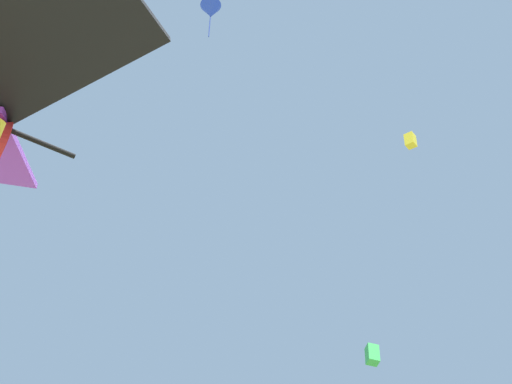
{
  "coord_description": "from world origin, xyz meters",
  "views": [
    {
      "loc": [
        2.14,
        -0.36,
        0.86
      ],
      "look_at": [
        0.35,
        2.15,
        2.78
      ],
      "focal_mm": 32.33,
      "sensor_mm": 36.0,
      "label": 1
    }
  ],
  "objects": [
    {
      "name": "distant_kite_yellow_high_right",
      "position": [
        -3.53,
        25.19,
        19.86
      ],
      "size": [
        0.69,
        0.75,
        1.03
      ],
      "color": "yellow"
    },
    {
      "name": "distant_kite_blue_low_right",
      "position": [
        -8.49,
        10.55,
        21.12
      ],
      "size": [
        1.52,
        1.59,
        2.46
      ],
      "color": "blue"
    },
    {
      "name": "distant_kite_green_high_left",
      "position": [
        -7.91,
        24.74,
        6.64
      ],
      "size": [
        0.98,
        1.19,
        1.25
      ],
      "color": "green"
    }
  ]
}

